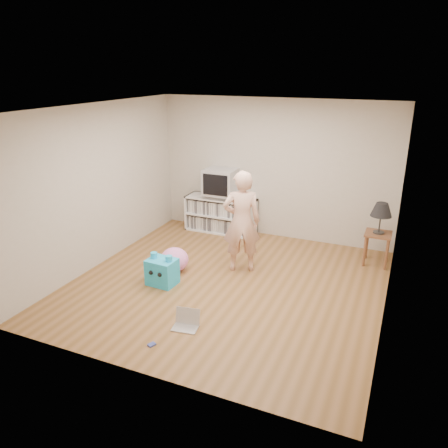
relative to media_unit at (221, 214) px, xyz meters
The scene contains 13 objects.
ground 2.29m from the media_unit, 64.01° to the right, with size 4.50×4.50×0.00m, color brown.
walls 2.46m from the media_unit, 64.01° to the right, with size 4.52×4.52×2.60m.
ceiling 3.19m from the media_unit, 64.01° to the right, with size 4.50×4.50×0.01m, color white.
media_unit is the anchor object (origin of this frame).
dvd_deck 0.39m from the media_unit, 90.00° to the right, with size 0.45×0.35×0.07m, color gray.
crt_tv 0.67m from the media_unit, 90.00° to the right, with size 0.60×0.53×0.50m.
side_table 3.01m from the media_unit, ahead, with size 0.42×0.42×0.55m.
table_lamp 3.06m from the media_unit, ahead, with size 0.34×0.34×0.52m.
person 1.84m from the media_unit, 55.84° to the right, with size 0.60×0.39×1.64m, color beige.
laptop 3.44m from the media_unit, 73.70° to the right, with size 0.35×0.30×0.22m.
playing_cards 3.91m from the media_unit, 78.55° to the right, with size 0.07×0.09×0.02m, color #3E4BA7.
plush_blue 2.42m from the media_unit, 87.98° to the right, with size 0.44×0.39×0.49m.
plush_pink 1.95m from the media_unit, 89.17° to the right, with size 0.45×0.45×0.38m, color #FD85D8.
Camera 1 is at (2.30, -5.46, 3.13)m, focal length 35.00 mm.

